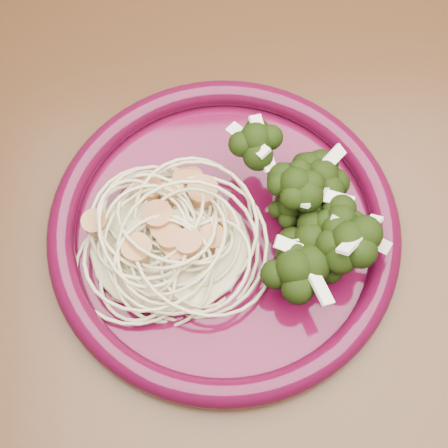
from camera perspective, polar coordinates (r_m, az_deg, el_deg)
dining_table at (r=0.61m, az=3.35°, el=-9.33°), size 1.20×0.80×0.75m
dinner_plate at (r=0.53m, az=-0.00°, el=-0.40°), size 0.37×0.37×0.02m
spaghetti_pile at (r=0.51m, az=-5.01°, el=-1.66°), size 0.16×0.15×0.03m
scallop_cluster at (r=0.48m, az=-5.35°, el=-0.05°), size 0.15×0.15×0.04m
broccoli_pile at (r=0.52m, az=6.08°, el=2.78°), size 0.14×0.18×0.06m
onion_garnish at (r=0.48m, az=6.47°, el=4.61°), size 0.10×0.12×0.05m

